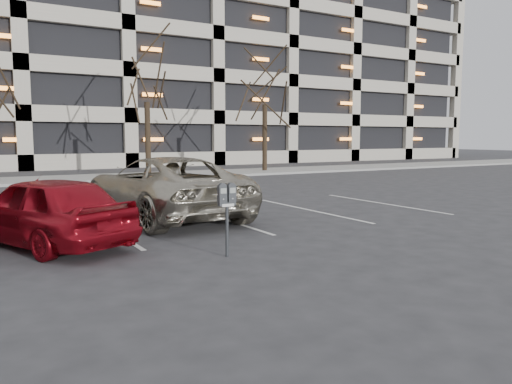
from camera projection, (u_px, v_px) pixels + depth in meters
The scene contains 9 objects.
ground at pixel (207, 240), 9.99m from camera, with size 140.00×140.00×0.00m, color #28282B.
sidewalk at pixel (67, 179), 23.74m from camera, with size 80.00×4.00×0.12m, color gray.
stall_lines at pixel (108, 228), 11.27m from camera, with size 16.90×5.20×0.00m.
parking_garage at pixel (170, 55), 44.05m from camera, with size 52.00×20.00×19.00m.
tree_c at pixel (146, 55), 25.07m from camera, with size 3.74×3.74×8.51m.
tree_d at pixel (265, 62), 28.54m from camera, with size 3.84×3.84×8.73m.
parking_meter at pixel (227, 201), 8.48m from camera, with size 0.33×0.14×1.25m.
suv_silver at pixel (164, 187), 12.68m from camera, with size 3.01×5.80×1.57m.
car_red at pixel (45, 210), 9.37m from camera, with size 1.60×3.99×1.36m, color maroon.
Camera 1 is at (-4.09, -8.98, 2.05)m, focal length 35.00 mm.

